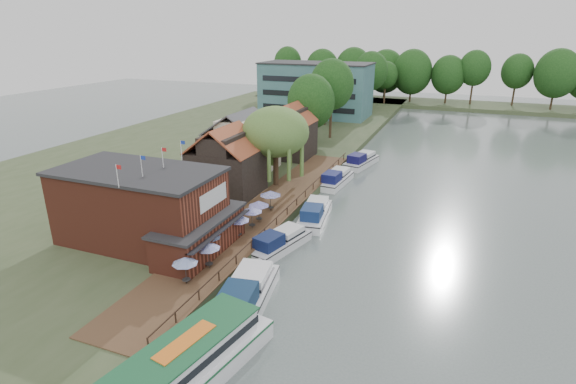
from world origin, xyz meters
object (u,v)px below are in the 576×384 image
(hotel_block, at_px, (316,89))
(cruiser_4, at_px, (361,159))
(umbrella_5, at_px, (259,211))
(cottage_a, at_px, (226,160))
(umbrella_6, at_px, (270,201))
(pub, at_px, (157,209))
(umbrella_4, at_px, (252,217))
(umbrella_1, at_px, (208,255))
(umbrella_0, at_px, (186,271))
(cruiser_2, at_px, (315,211))
(cruiser_0, at_px, (246,291))
(umbrella_2, at_px, (209,244))
(umbrella_3, at_px, (238,226))
(cruiser_3, at_px, (336,177))
(cottage_c, at_px, (290,131))
(tour_boat, at_px, (178,369))
(willow, at_px, (276,147))
(cruiser_1, at_px, (280,240))
(cottage_b, at_px, (242,141))
(swan, at_px, (227,356))

(hotel_block, bearing_deg, cruiser_4, -60.94)
(umbrella_5, bearing_deg, cottage_a, 137.91)
(umbrella_5, height_order, umbrella_6, same)
(pub, height_order, umbrella_4, pub)
(umbrella_1, distance_m, umbrella_6, 13.87)
(umbrella_1, distance_m, umbrella_4, 8.75)
(umbrella_0, height_order, cruiser_2, umbrella_0)
(cruiser_0, bearing_deg, umbrella_2, 133.88)
(umbrella_3, distance_m, cruiser_3, 22.54)
(cottage_c, height_order, tour_boat, cottage_c)
(pub, distance_m, umbrella_4, 9.50)
(hotel_block, height_order, cruiser_4, hotel_block)
(umbrella_3, bearing_deg, cruiser_2, 62.30)
(umbrella_0, relative_size, cruiser_3, 0.26)
(umbrella_5, relative_size, tour_boat, 0.17)
(umbrella_2, relative_size, cruiser_4, 0.25)
(willow, distance_m, cruiser_4, 18.83)
(cruiser_2, bearing_deg, cruiser_0, -96.61)
(umbrella_4, height_order, cruiser_4, umbrella_4)
(cruiser_1, bearing_deg, cruiser_0, -67.89)
(cruiser_3, xyz_separation_m, cruiser_4, (1.19, 10.39, 0.03))
(cottage_b, xyz_separation_m, umbrella_0, (10.48, -30.34, -2.96))
(umbrella_0, bearing_deg, hotel_block, 100.74)
(swan, bearing_deg, umbrella_0, 140.50)
(cruiser_4, bearing_deg, cottage_c, -156.07)
(umbrella_5, bearing_deg, umbrella_1, -88.99)
(umbrella_6, bearing_deg, cottage_a, 154.69)
(umbrella_2, distance_m, umbrella_3, 4.36)
(pub, relative_size, cruiser_2, 2.09)
(cruiser_0, relative_size, cruiser_4, 1.14)
(umbrella_1, relative_size, umbrella_4, 1.00)
(cruiser_3, bearing_deg, umbrella_2, -94.91)
(tour_boat, bearing_deg, umbrella_1, 124.21)
(cottage_a, distance_m, cruiser_2, 13.06)
(umbrella_2, distance_m, cruiser_2, 14.70)
(cottage_c, relative_size, umbrella_2, 3.58)
(pub, relative_size, willow, 1.92)
(umbrella_1, relative_size, swan, 5.40)
(cottage_b, relative_size, umbrella_0, 4.04)
(cottage_c, height_order, cruiser_4, cottage_c)
(umbrella_0, bearing_deg, willow, 96.70)
(umbrella_4, xyz_separation_m, tour_boat, (5.20, -20.56, -0.72))
(hotel_block, bearing_deg, cottage_a, -82.87)
(pub, xyz_separation_m, cruiser_1, (10.35, 4.92, -3.58))
(umbrella_3, height_order, cruiser_0, umbrella_3)
(cottage_b, distance_m, willow, 9.07)
(umbrella_5, bearing_deg, cruiser_4, 80.77)
(umbrella_3, relative_size, umbrella_5, 1.00)
(umbrella_2, distance_m, cruiser_0, 7.40)
(pub, bearing_deg, umbrella_4, 43.56)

